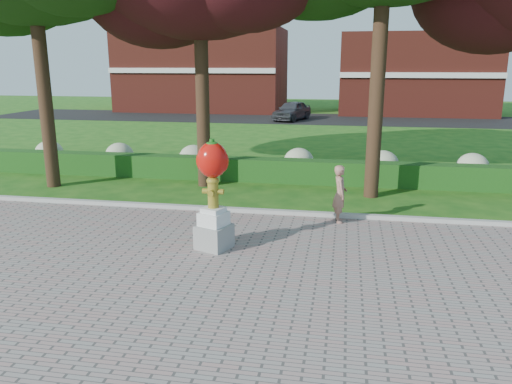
% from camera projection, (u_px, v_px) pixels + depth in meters
% --- Properties ---
extents(ground, '(100.00, 100.00, 0.00)m').
position_uv_depth(ground, '(218.00, 253.00, 10.90)').
color(ground, '#195314').
rests_on(ground, ground).
extents(walkway, '(40.00, 14.00, 0.04)m').
position_uv_depth(walkway, '(147.00, 353.00, 7.09)').
color(walkway, gray).
rests_on(walkway, ground).
extents(curb, '(40.00, 0.18, 0.15)m').
position_uv_depth(curb, '(245.00, 211.00, 13.75)').
color(curb, '#ADADA5').
rests_on(curb, ground).
extents(lawn_hedge, '(24.00, 0.70, 0.80)m').
position_uv_depth(lawn_hedge, '(267.00, 170.00, 17.48)').
color(lawn_hedge, '#134313').
rests_on(lawn_hedge, ground).
extents(hydrangea_row, '(20.10, 1.10, 0.99)m').
position_uv_depth(hydrangea_row, '(287.00, 161.00, 18.29)').
color(hydrangea_row, '#BAC597').
rests_on(hydrangea_row, ground).
extents(street, '(50.00, 8.00, 0.02)m').
position_uv_depth(street, '(311.00, 119.00, 37.59)').
color(street, black).
rests_on(street, ground).
extents(building_left, '(14.00, 8.00, 7.00)m').
position_uv_depth(building_left, '(204.00, 70.00, 44.16)').
color(building_left, maroon).
rests_on(building_left, ground).
extents(building_right, '(12.00, 8.00, 6.40)m').
position_uv_depth(building_right, '(414.00, 74.00, 41.14)').
color(building_right, maroon).
rests_on(building_right, ground).
extents(hydrant_sculpture, '(0.85, 0.85, 2.44)m').
position_uv_depth(hydrant_sculpture, '(213.00, 192.00, 10.77)').
color(hydrant_sculpture, gray).
rests_on(hydrant_sculpture, walkway).
extents(woman, '(0.44, 0.59, 1.49)m').
position_uv_depth(woman, '(340.00, 194.00, 12.74)').
color(woman, '#A5715E').
rests_on(woman, walkway).
extents(parked_car, '(2.83, 4.42, 1.40)m').
position_uv_depth(parked_car, '(292.00, 111.00, 36.34)').
color(parked_car, '#3A3B41').
rests_on(parked_car, street).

